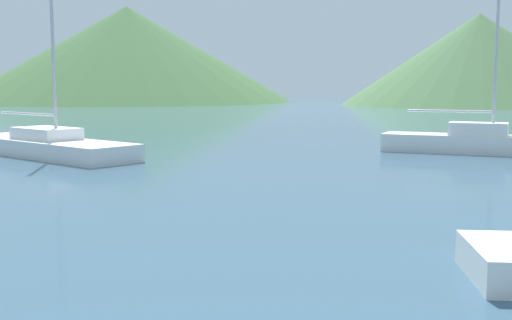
# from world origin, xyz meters

# --- Properties ---
(sailboat_inner) EXTENTS (7.25, 3.71, 8.93)m
(sailboat_inner) POSITION_xyz_m (7.78, 26.91, 0.48)
(sailboat_inner) COLOR white
(sailboat_inner) RESTS_ON ground_plane
(sailboat_outer) EXTENTS (8.22, 6.70, 7.54)m
(sailboat_outer) POSITION_xyz_m (-8.26, 24.63, 0.41)
(sailboat_outer) COLOR white
(sailboat_outer) RESTS_ON ground_plane
(hill_central) EXTENTS (48.72, 48.72, 13.97)m
(hill_central) POSITION_xyz_m (-25.97, 96.04, 6.98)
(hill_central) COLOR #3D6038
(hill_central) RESTS_ON ground_plane
(hill_east) EXTENTS (33.82, 33.82, 11.27)m
(hill_east) POSITION_xyz_m (21.95, 84.59, 5.64)
(hill_east) COLOR #476B42
(hill_east) RESTS_ON ground_plane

